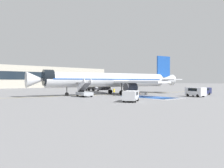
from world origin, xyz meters
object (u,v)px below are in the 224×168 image
at_px(airliner, 113,80).
at_px(ground_crew_1, 124,91).
at_px(service_van_2, 195,91).
at_px(traffic_cone_0, 139,93).
at_px(fuel_tanker, 90,86).
at_px(baggage_cart, 142,93).
at_px(service_van_0, 131,95).
at_px(service_van_1, 202,91).
at_px(boarding_stairs_forward, 84,92).
at_px(ground_crew_0, 114,91).

bearing_deg(airliner, ground_crew_1, -162.65).
xyz_separation_m(service_van_2, traffic_cone_0, (-0.88, 15.40, -1.00)).
relative_size(airliner, service_van_2, 9.18).
relative_size(fuel_tanker, ground_crew_1, 4.89).
relative_size(baggage_cart, traffic_cone_0, 6.26).
height_order(service_van_0, service_van_1, service_van_1).
xyz_separation_m(service_van_2, ground_crew_1, (-7.34, 14.66, -0.18)).
xyz_separation_m(boarding_stairs_forward, service_van_2, (18.22, -16.33, 0.26)).
bearing_deg(service_van_2, baggage_cart, 109.86).
relative_size(service_van_1, ground_crew_0, 3.00).
xyz_separation_m(boarding_stairs_forward, service_van_0, (-0.74, -14.78, 0.12)).
bearing_deg(boarding_stairs_forward, traffic_cone_0, 8.36).
relative_size(service_van_0, traffic_cone_0, 10.42).
relative_size(service_van_0, baggage_cart, 1.66).
height_order(service_van_1, baggage_cart, service_van_1).
height_order(boarding_stairs_forward, service_van_0, boarding_stairs_forward).
relative_size(service_van_2, ground_crew_1, 2.52).
bearing_deg(traffic_cone_0, fuel_tanker, 86.92).
bearing_deg(service_van_0, airliner, 113.61).
bearing_deg(ground_crew_1, service_van_2, -153.10).
height_order(airliner, boarding_stairs_forward, airliner).
bearing_deg(service_van_1, ground_crew_1, -127.79).
xyz_separation_m(ground_crew_1, traffic_cone_0, (6.46, 0.74, -0.82)).
bearing_deg(service_van_0, baggage_cart, 92.01).
height_order(service_van_0, baggage_cart, service_van_0).
bearing_deg(service_van_2, service_van_0, -172.57).
distance_m(fuel_tanker, ground_crew_0, 29.09).
relative_size(airliner, traffic_cone_0, 88.84).
bearing_deg(ground_crew_0, airliner, 29.49).
bearing_deg(ground_crew_0, service_van_0, -142.09).
xyz_separation_m(boarding_stairs_forward, fuel_tanker, (18.65, 23.54, 0.71)).
xyz_separation_m(fuel_tanker, traffic_cone_0, (-1.32, -24.47, -1.45)).
bearing_deg(traffic_cone_0, ground_crew_1, -173.47).
distance_m(fuel_tanker, service_van_0, 42.95).
relative_size(service_van_2, baggage_cart, 1.55).
bearing_deg(baggage_cart, boarding_stairs_forward, -32.86).
distance_m(baggage_cart, ground_crew_0, 10.07).
xyz_separation_m(service_van_1, traffic_cone_0, (-7.78, 13.66, -0.87)).
relative_size(airliner, service_van_0, 8.52).
bearing_deg(airliner, service_van_2, -145.97).
distance_m(boarding_stairs_forward, ground_crew_1, 11.00).
bearing_deg(fuel_tanker, service_van_1, -87.08).
xyz_separation_m(service_van_1, ground_crew_0, (-18.79, 11.79, -0.04)).
bearing_deg(traffic_cone_0, baggage_cart, -118.25).
height_order(airliner, service_van_1, airliner).
bearing_deg(baggage_cart, ground_crew_1, -34.40).
xyz_separation_m(boarding_stairs_forward, ground_crew_1, (10.87, -1.67, 0.08)).
bearing_deg(traffic_cone_0, airliner, 154.83).
distance_m(ground_crew_1, traffic_cone_0, 6.56).
bearing_deg(airliner, fuel_tanker, -9.67).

